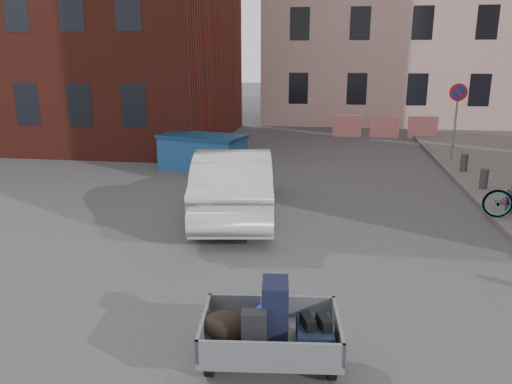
# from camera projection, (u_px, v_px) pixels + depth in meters

# --- Properties ---
(ground) EXTENTS (120.00, 120.00, 0.00)m
(ground) POSITION_uv_depth(u_px,v_px,m) (231.00, 258.00, 9.39)
(ground) COLOR #38383A
(ground) RESTS_ON ground
(no_parking_sign) EXTENTS (0.60, 0.09, 2.65)m
(no_parking_sign) POSITION_uv_depth(u_px,v_px,m) (457.00, 106.00, 17.04)
(no_parking_sign) COLOR gray
(no_parking_sign) RESTS_ON sidewalk
(bollards) EXTENTS (0.22, 9.02, 0.55)m
(bollards) POSITION_uv_depth(u_px,v_px,m) (511.00, 201.00, 11.67)
(bollards) COLOR #3A3A3D
(bollards) RESTS_ON sidewalk
(barriers) EXTENTS (4.70, 0.18, 1.00)m
(barriers) POSITION_uv_depth(u_px,v_px,m) (384.00, 127.00, 22.95)
(barriers) COLOR red
(barriers) RESTS_ON ground
(trailer) EXTENTS (1.71, 1.88, 1.20)m
(trailer) POSITION_uv_depth(u_px,v_px,m) (270.00, 330.00, 5.81)
(trailer) COLOR black
(trailer) RESTS_ON ground
(dumpster) EXTENTS (3.06, 2.15, 1.16)m
(dumpster) POSITION_uv_depth(u_px,v_px,m) (202.00, 152.00, 16.53)
(dumpster) COLOR #1C4E86
(dumpster) RESTS_ON ground
(silver_car) EXTENTS (2.49, 5.10, 1.61)m
(silver_car) POSITION_uv_depth(u_px,v_px,m) (234.00, 182.00, 11.73)
(silver_car) COLOR #AEB2B6
(silver_car) RESTS_ON ground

